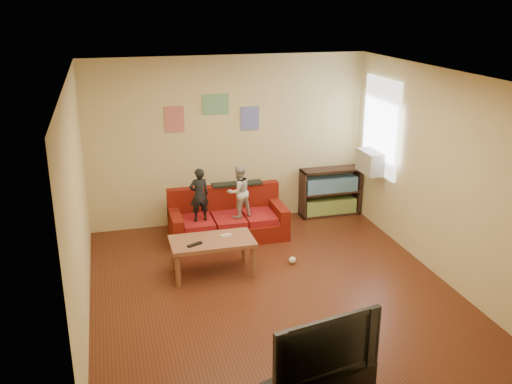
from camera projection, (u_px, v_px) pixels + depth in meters
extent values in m
cube|color=#582615|center=(272.00, 290.00, 7.27)|extent=(4.50, 5.00, 0.01)
cube|color=white|center=(274.00, 75.00, 6.39)|extent=(4.50, 5.00, 0.01)
cube|color=beige|center=(228.00, 141.00, 9.12)|extent=(4.50, 0.01, 2.70)
cube|color=beige|center=(363.00, 286.00, 4.54)|extent=(4.50, 0.01, 2.70)
cube|color=beige|center=(77.00, 206.00, 6.28)|extent=(0.01, 5.00, 2.70)
cube|color=beige|center=(440.00, 175.00, 7.38)|extent=(0.01, 5.00, 2.70)
cube|color=maroon|center=(228.00, 230.00, 8.79)|extent=(1.76, 0.79, 0.26)
cube|color=maroon|center=(224.00, 200.00, 8.96)|extent=(1.76, 0.16, 0.49)
cube|color=maroon|center=(176.00, 220.00, 8.52)|extent=(0.16, 0.79, 0.22)
cube|color=maroon|center=(278.00, 210.00, 8.91)|extent=(0.16, 0.79, 0.22)
cube|color=maroon|center=(198.00, 223.00, 8.56)|extent=(0.46, 0.60, 0.11)
cube|color=maroon|center=(229.00, 220.00, 8.67)|extent=(0.46, 0.60, 0.11)
cube|color=maroon|center=(259.00, 217.00, 8.79)|extent=(0.46, 0.60, 0.11)
cube|color=black|center=(237.00, 184.00, 8.93)|extent=(0.79, 0.19, 0.04)
imported|color=black|center=(199.00, 195.00, 8.38)|extent=(0.32, 0.23, 0.81)
imported|color=beige|center=(239.00, 192.00, 8.53)|extent=(0.47, 0.41, 0.81)
cube|color=#945A3E|center=(212.00, 242.00, 7.53)|extent=(1.10, 0.61, 0.06)
cylinder|color=#945A3E|center=(178.00, 271.00, 7.27)|extent=(0.07, 0.07, 0.44)
cylinder|color=#945A3E|center=(253.00, 262.00, 7.51)|extent=(0.07, 0.07, 0.44)
cylinder|color=#945A3E|center=(173.00, 255.00, 7.72)|extent=(0.07, 0.07, 0.44)
cylinder|color=#945A3E|center=(244.00, 247.00, 7.96)|extent=(0.07, 0.07, 0.44)
cube|color=black|center=(195.00, 244.00, 7.35)|extent=(0.21, 0.14, 0.02)
cube|color=white|center=(226.00, 236.00, 7.62)|extent=(0.15, 0.06, 0.03)
cube|color=#322018|center=(302.00, 194.00, 9.53)|extent=(0.03, 0.31, 0.81)
cube|color=#322018|center=(357.00, 189.00, 9.77)|extent=(0.03, 0.31, 0.81)
cube|color=#322018|center=(329.00, 213.00, 9.78)|extent=(1.02, 0.31, 0.03)
cube|color=#322018|center=(331.00, 170.00, 9.52)|extent=(1.02, 0.31, 0.03)
cube|color=#322018|center=(330.00, 192.00, 9.65)|extent=(0.96, 0.31, 0.03)
cube|color=olive|center=(329.00, 206.00, 9.73)|extent=(0.90, 0.26, 0.24)
cube|color=teal|center=(330.00, 184.00, 9.61)|extent=(0.90, 0.26, 0.24)
cube|color=white|center=(381.00, 127.00, 8.78)|extent=(0.04, 1.08, 1.48)
cube|color=#B7B2A3|center=(371.00, 162.00, 8.94)|extent=(0.28, 0.55, 0.35)
cube|color=#D87266|center=(174.00, 119.00, 8.76)|extent=(0.30, 0.01, 0.40)
cube|color=#72B27F|center=(216.00, 104.00, 8.86)|extent=(0.42, 0.01, 0.32)
cube|color=#727FCC|center=(250.00, 118.00, 9.07)|extent=(0.30, 0.01, 0.38)
cube|color=beige|center=(270.00, 230.00, 8.78)|extent=(0.43, 0.33, 0.26)
cube|color=beige|center=(270.00, 221.00, 8.73)|extent=(0.46, 0.35, 0.05)
cube|color=black|center=(273.00, 234.00, 8.62)|extent=(0.20, 0.00, 0.07)
imported|color=black|center=(321.00, 343.00, 4.93)|extent=(1.05, 0.33, 0.60)
sphere|color=white|center=(292.00, 260.00, 7.96)|extent=(0.13, 0.13, 0.10)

